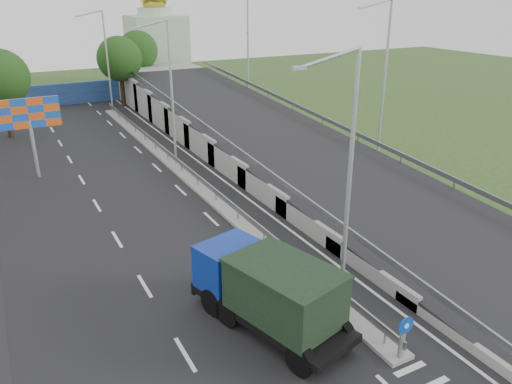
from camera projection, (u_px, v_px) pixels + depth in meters
road_surface at (158, 201)px, 30.66m from camera, size 26.00×90.00×0.04m
median at (182, 172)px, 35.20m from camera, size 1.00×44.00×0.20m
overpass_ramp at (274, 136)px, 37.85m from camera, size 10.00×50.00×3.50m
median_guardrail at (181, 164)px, 34.96m from camera, size 0.09×44.00×0.71m
sign_bollard at (403, 337)px, 16.99m from camera, size 0.64×0.23×1.67m
lamp_post_near at (346, 171)px, 18.38m from camera, size 2.74×0.18×10.08m
lamp_post_mid at (169, 86)px, 34.75m from camera, size 2.74×0.18×10.08m
lamp_post_far at (105, 56)px, 51.11m from camera, size 2.74×0.18×10.08m
blue_wall at (61, 94)px, 55.96m from camera, size 30.00×0.50×2.40m
church at (157, 44)px, 67.07m from camera, size 7.00×7.00×13.80m
billboard at (29, 118)px, 33.02m from camera, size 4.00×0.24×5.50m
tree_left_mid at (0, 78)px, 42.03m from camera, size 4.80×4.80×7.60m
tree_median_far at (119, 59)px, 53.81m from camera, size 4.80×4.80×7.60m
tree_ramp_far at (138, 51)px, 61.28m from camera, size 4.80×4.80×7.60m
dump_truck at (268, 289)px, 18.63m from camera, size 4.12×7.11×2.96m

